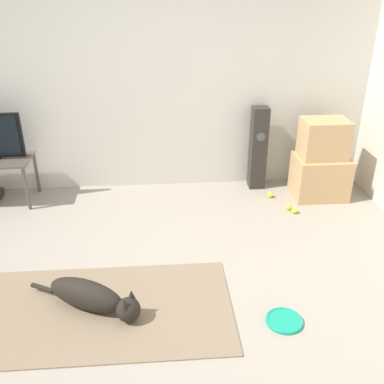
# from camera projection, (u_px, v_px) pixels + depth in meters

# --- Properties ---
(ground_plane) EXTENTS (12.00, 12.00, 0.00)m
(ground_plane) POSITION_uv_depth(u_px,v_px,m) (141.00, 297.00, 3.35)
(ground_plane) COLOR #9E9384
(wall_back) EXTENTS (8.00, 0.06, 2.55)m
(wall_back) POSITION_uv_depth(u_px,v_px,m) (140.00, 78.00, 4.66)
(wall_back) COLOR beige
(wall_back) RESTS_ON ground_plane
(area_rug) EXTENTS (1.93, 1.05, 0.01)m
(area_rug) POSITION_uv_depth(u_px,v_px,m) (104.00, 310.00, 3.22)
(area_rug) COLOR #847056
(area_rug) RESTS_ON ground_plane
(dog) EXTENTS (0.88, 0.50, 0.23)m
(dog) POSITION_uv_depth(u_px,v_px,m) (93.00, 297.00, 3.17)
(dog) COLOR black
(dog) RESTS_ON area_rug
(frisbee) EXTENTS (0.27, 0.27, 0.03)m
(frisbee) POSITION_uv_depth(u_px,v_px,m) (284.00, 320.00, 3.10)
(frisbee) COLOR #199E7A
(frisbee) RESTS_ON ground_plane
(cardboard_box_lower) EXTENTS (0.58, 0.45, 0.47)m
(cardboard_box_lower) POSITION_uv_depth(u_px,v_px,m) (320.00, 177.00, 4.83)
(cardboard_box_lower) COLOR tan
(cardboard_box_lower) RESTS_ON ground_plane
(cardboard_box_upper) EXTENTS (0.48, 0.37, 0.42)m
(cardboard_box_upper) POSITION_uv_depth(u_px,v_px,m) (324.00, 139.00, 4.65)
(cardboard_box_upper) COLOR tan
(cardboard_box_upper) RESTS_ON cardboard_box_lower
(floor_speaker) EXTENTS (0.18, 0.18, 0.97)m
(floor_speaker) POSITION_uv_depth(u_px,v_px,m) (258.00, 148.00, 4.95)
(floor_speaker) COLOR #2D2823
(floor_speaker) RESTS_ON ground_plane
(tennis_ball_by_boxes) EXTENTS (0.07, 0.07, 0.07)m
(tennis_ball_by_boxes) POSITION_uv_depth(u_px,v_px,m) (295.00, 210.00, 4.55)
(tennis_ball_by_boxes) COLOR #C6E033
(tennis_ball_by_boxes) RESTS_ON ground_plane
(tennis_ball_near_speaker) EXTENTS (0.07, 0.07, 0.07)m
(tennis_ball_near_speaker) POSITION_uv_depth(u_px,v_px,m) (289.00, 207.00, 4.62)
(tennis_ball_near_speaker) COLOR #C6E033
(tennis_ball_near_speaker) RESTS_ON ground_plane
(tennis_ball_loose_on_carpet) EXTENTS (0.07, 0.07, 0.07)m
(tennis_ball_loose_on_carpet) POSITION_uv_depth(u_px,v_px,m) (270.00, 195.00, 4.88)
(tennis_ball_loose_on_carpet) COLOR #C6E033
(tennis_ball_loose_on_carpet) RESTS_ON ground_plane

